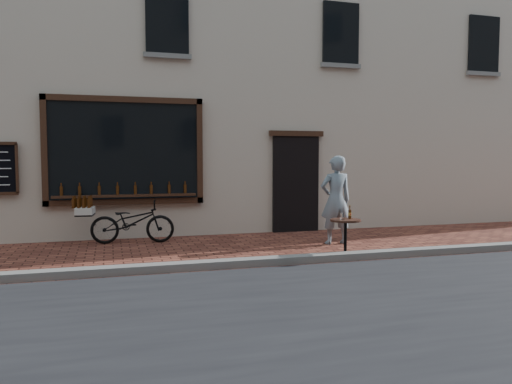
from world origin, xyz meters
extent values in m
plane|color=#51241A|center=(0.00, 0.00, 0.00)|extent=(90.00, 90.00, 0.00)
cube|color=slate|center=(0.00, 0.20, 0.06)|extent=(90.00, 0.25, 0.12)
cube|color=#C3B199|center=(0.00, 6.50, 5.00)|extent=(28.00, 6.00, 10.00)
cube|color=black|center=(-1.90, 3.45, 1.85)|extent=(3.00, 0.06, 2.00)
cube|color=black|center=(-1.90, 3.43, 2.91)|extent=(3.24, 0.10, 0.12)
cube|color=black|center=(-1.90, 3.43, 0.79)|extent=(3.24, 0.10, 0.12)
cube|color=black|center=(-3.46, 3.43, 1.85)|extent=(0.12, 0.10, 2.24)
cube|color=black|center=(-0.34, 3.43, 1.85)|extent=(0.12, 0.10, 2.24)
cube|color=black|center=(-1.90, 3.38, 0.92)|extent=(2.90, 0.16, 0.05)
cube|color=black|center=(1.90, 3.46, 1.10)|extent=(1.10, 0.10, 2.20)
cube|color=black|center=(1.90, 3.43, 2.26)|extent=(1.30, 0.10, 0.12)
cylinder|color=#3D1C07|center=(-3.15, 3.38, 1.04)|extent=(0.06, 0.06, 0.19)
cylinder|color=#3D1C07|center=(-2.79, 3.38, 1.04)|extent=(0.06, 0.06, 0.19)
cylinder|color=#3D1C07|center=(-2.44, 3.38, 1.04)|extent=(0.06, 0.06, 0.19)
cylinder|color=#3D1C07|center=(-2.08, 3.38, 1.04)|extent=(0.06, 0.06, 0.19)
cylinder|color=#3D1C07|center=(-1.72, 3.38, 1.04)|extent=(0.06, 0.06, 0.19)
cylinder|color=#3D1C07|center=(-1.36, 3.38, 1.04)|extent=(0.06, 0.06, 0.19)
cylinder|color=#3D1C07|center=(-1.01, 3.38, 1.04)|extent=(0.06, 0.06, 0.19)
cylinder|color=#3D1C07|center=(-0.65, 3.38, 1.04)|extent=(0.06, 0.06, 0.19)
cube|color=black|center=(-1.00, 3.46, 4.60)|extent=(0.90, 0.06, 1.40)
cube|color=black|center=(3.00, 3.46, 4.60)|extent=(0.90, 0.06, 1.40)
cube|color=black|center=(7.00, 3.46, 4.60)|extent=(0.90, 0.06, 1.40)
imported|color=black|center=(-1.80, 2.89, 0.43)|extent=(1.69, 0.75, 0.86)
cube|color=black|center=(-2.70, 2.99, 0.59)|extent=(0.37, 0.49, 0.03)
cube|color=beige|center=(-2.70, 2.99, 0.67)|extent=(0.38, 0.51, 0.13)
cylinder|color=#3D1C07|center=(-2.62, 2.81, 0.83)|extent=(0.05, 0.05, 0.18)
cylinder|color=#3D1C07|center=(-2.72, 2.82, 0.83)|extent=(0.05, 0.05, 0.18)
cylinder|color=#3D1C07|center=(-2.81, 2.83, 0.83)|extent=(0.05, 0.05, 0.18)
cylinder|color=#3D1C07|center=(-2.91, 2.84, 0.83)|extent=(0.05, 0.05, 0.18)
cylinder|color=#3D1C07|center=(-2.61, 2.93, 0.83)|extent=(0.05, 0.05, 0.18)
cylinder|color=#3D1C07|center=(-2.70, 2.94, 0.83)|extent=(0.05, 0.05, 0.18)
cylinder|color=#3D1C07|center=(-2.80, 2.95, 0.83)|extent=(0.05, 0.05, 0.18)
cylinder|color=#3D1C07|center=(-2.89, 2.96, 0.83)|extent=(0.05, 0.05, 0.18)
cylinder|color=#3D1C07|center=(-2.60, 3.04, 0.83)|extent=(0.05, 0.05, 0.18)
cylinder|color=#3D1C07|center=(-2.69, 3.05, 0.83)|extent=(0.05, 0.05, 0.18)
cylinder|color=#3D1C07|center=(-2.79, 3.06, 0.83)|extent=(0.05, 0.05, 0.18)
cylinder|color=#3D1C07|center=(-2.88, 3.07, 0.83)|extent=(0.05, 0.05, 0.18)
cylinder|color=#3D1C07|center=(-2.58, 3.15, 0.83)|extent=(0.05, 0.05, 0.18)
cylinder|color=black|center=(1.62, 0.35, 0.01)|extent=(0.38, 0.38, 0.03)
cylinder|color=black|center=(1.62, 0.35, 0.33)|extent=(0.05, 0.05, 0.60)
cylinder|color=black|center=(1.62, 0.35, 0.65)|extent=(0.52, 0.52, 0.03)
cylinder|color=gold|center=(1.72, 0.40, 0.75)|extent=(0.05, 0.05, 0.05)
cylinder|color=white|center=(1.53, 0.29, 0.72)|extent=(0.07, 0.07, 0.11)
imported|color=slate|center=(2.07, 1.69, 0.87)|extent=(0.65, 0.44, 1.75)
camera|label=1|loc=(-2.22, -7.30, 1.72)|focal=35.00mm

